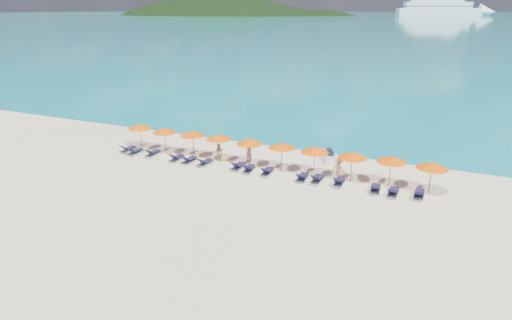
% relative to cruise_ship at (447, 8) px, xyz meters
% --- Properties ---
extents(ground, '(1400.00, 1400.00, 0.00)m').
position_rel_cruise_ship_xyz_m(ground, '(-3.69, -616.71, -9.10)').
color(ground, beige).
extents(sea, '(1600.00, 1300.00, 0.01)m').
position_rel_cruise_ship_xyz_m(sea, '(-3.69, 43.29, -9.09)').
color(sea, '#1FA9B2').
rests_on(sea, ground).
extents(headland_main, '(374.00, 242.00, 126.50)m').
position_rel_cruise_ship_xyz_m(headland_main, '(-303.69, -76.71, -47.10)').
color(headland_main, black).
rests_on(headland_main, ground).
extents(headland_small, '(162.00, 126.00, 85.50)m').
position_rel_cruise_ship_xyz_m(headland_small, '(-153.69, -56.71, -44.10)').
color(headland_small, black).
rests_on(headland_small, ground).
extents(cruise_ship, '(124.40, 63.74, 34.97)m').
position_rel_cruise_ship_xyz_m(cruise_ship, '(0.00, 0.00, 0.00)').
color(cruise_ship, white).
rests_on(cruise_ship, ground).
extents(jetski, '(1.77, 2.61, 0.87)m').
position_rel_cruise_ship_xyz_m(jetski, '(0.48, -608.33, -8.74)').
color(jetski, silver).
rests_on(jetski, ground).
extents(beachgoer_a, '(0.57, 0.38, 1.54)m').
position_rel_cruise_ship_xyz_m(beachgoer_a, '(-5.36, -611.26, -8.33)').
color(beachgoer_a, tan).
rests_on(beachgoer_a, ground).
extents(beachgoer_b, '(0.77, 0.52, 1.47)m').
position_rel_cruise_ship_xyz_m(beachgoer_b, '(-7.62, -612.17, -8.37)').
color(beachgoer_b, tan).
rests_on(beachgoer_b, ground).
extents(beachgoer_c, '(1.13, 0.77, 1.61)m').
position_rel_cruise_ship_xyz_m(beachgoer_c, '(2.06, -612.04, -8.30)').
color(beachgoer_c, tan).
rests_on(beachgoer_c, ground).
extents(umbrella_0, '(2.10, 2.10, 2.28)m').
position_rel_cruise_ship_xyz_m(umbrella_0, '(-15.49, -611.90, -7.08)').
color(umbrella_0, black).
rests_on(umbrella_0, ground).
extents(umbrella_1, '(2.10, 2.10, 2.28)m').
position_rel_cruise_ship_xyz_m(umbrella_1, '(-12.80, -612.10, -7.08)').
color(umbrella_1, black).
rests_on(umbrella_1, ground).
extents(umbrella_2, '(2.10, 2.10, 2.28)m').
position_rel_cruise_ship_xyz_m(umbrella_2, '(-10.16, -611.91, -7.08)').
color(umbrella_2, black).
rests_on(umbrella_2, ground).
extents(umbrella_3, '(2.10, 2.10, 2.28)m').
position_rel_cruise_ship_xyz_m(umbrella_3, '(-7.71, -611.95, -7.08)').
color(umbrella_3, black).
rests_on(umbrella_3, ground).
extents(umbrella_4, '(2.10, 2.10, 2.28)m').
position_rel_cruise_ship_xyz_m(umbrella_4, '(-4.94, -612.08, -7.08)').
color(umbrella_4, black).
rests_on(umbrella_4, ground).
extents(umbrella_5, '(2.10, 2.10, 2.28)m').
position_rel_cruise_ship_xyz_m(umbrella_5, '(-2.31, -612.02, -7.08)').
color(umbrella_5, black).
rests_on(umbrella_5, ground).
extents(umbrella_6, '(2.10, 2.10, 2.28)m').
position_rel_cruise_ship_xyz_m(umbrella_6, '(0.24, -612.01, -7.08)').
color(umbrella_6, black).
rests_on(umbrella_6, ground).
extents(umbrella_7, '(2.10, 2.10, 2.28)m').
position_rel_cruise_ship_xyz_m(umbrella_7, '(3.01, -612.12, -7.08)').
color(umbrella_7, black).
rests_on(umbrella_7, ground).
extents(umbrella_8, '(2.10, 2.10, 2.28)m').
position_rel_cruise_ship_xyz_m(umbrella_8, '(5.64, -611.90, -7.08)').
color(umbrella_8, black).
rests_on(umbrella_8, ground).
extents(umbrella_9, '(2.10, 2.10, 2.28)m').
position_rel_cruise_ship_xyz_m(umbrella_9, '(8.23, -612.09, -7.08)').
color(umbrella_9, black).
rests_on(umbrella_9, ground).
extents(lounger_0, '(0.79, 1.75, 0.66)m').
position_rel_cruise_ship_xyz_m(lounger_0, '(-16.04, -613.11, -8.86)').
color(lounger_0, silver).
rests_on(lounger_0, ground).
extents(lounger_1, '(0.70, 1.73, 0.66)m').
position_rel_cruise_ship_xyz_m(lounger_1, '(-15.02, -613.43, -8.86)').
color(lounger_1, silver).
rests_on(lounger_1, ground).
extents(lounger_2, '(0.62, 1.70, 0.66)m').
position_rel_cruise_ship_xyz_m(lounger_2, '(-13.41, -613.15, -8.86)').
color(lounger_2, silver).
rests_on(lounger_2, ground).
extents(lounger_3, '(0.64, 1.71, 0.66)m').
position_rel_cruise_ship_xyz_m(lounger_3, '(-10.89, -613.36, -8.86)').
color(lounger_3, silver).
rests_on(lounger_3, ground).
extents(lounger_4, '(0.75, 1.74, 0.66)m').
position_rel_cruise_ship_xyz_m(lounger_4, '(-9.68, -613.41, -8.86)').
color(lounger_4, silver).
rests_on(lounger_4, ground).
extents(lounger_5, '(0.79, 1.76, 0.66)m').
position_rel_cruise_ship_xyz_m(lounger_5, '(-8.25, -613.36, -8.86)').
color(lounger_5, silver).
rests_on(lounger_5, ground).
extents(lounger_6, '(0.68, 1.72, 0.66)m').
position_rel_cruise_ship_xyz_m(lounger_6, '(-5.48, -613.08, -8.86)').
color(lounger_6, silver).
rests_on(lounger_6, ground).
extents(lounger_7, '(0.78, 1.75, 0.66)m').
position_rel_cruise_ship_xyz_m(lounger_7, '(-4.47, -613.25, -8.86)').
color(lounger_7, silver).
rests_on(lounger_7, ground).
extents(lounger_8, '(0.69, 1.73, 0.66)m').
position_rel_cruise_ship_xyz_m(lounger_8, '(-2.99, -613.21, -8.86)').
color(lounger_8, silver).
rests_on(lounger_8, ground).
extents(lounger_9, '(0.65, 1.71, 0.66)m').
position_rel_cruise_ship_xyz_m(lounger_9, '(-0.24, -613.30, -8.86)').
color(lounger_9, silver).
rests_on(lounger_9, ground).
extents(lounger_10, '(0.67, 1.72, 0.66)m').
position_rel_cruise_ship_xyz_m(lounger_10, '(0.84, -613.18, -8.86)').
color(lounger_10, silver).
rests_on(lounger_10, ground).
extents(lounger_11, '(0.63, 1.70, 0.66)m').
position_rel_cruise_ship_xyz_m(lounger_11, '(2.39, -613.07, -8.86)').
color(lounger_11, silver).
rests_on(lounger_11, ground).
extents(lounger_12, '(0.74, 1.74, 0.66)m').
position_rel_cruise_ship_xyz_m(lounger_12, '(4.92, -613.24, -8.86)').
color(lounger_12, silver).
rests_on(lounger_12, ground).
extents(lounger_13, '(0.69, 1.72, 0.66)m').
position_rel_cruise_ship_xyz_m(lounger_13, '(6.08, -613.36, -8.86)').
color(lounger_13, silver).
rests_on(lounger_13, ground).
extents(lounger_14, '(0.64, 1.71, 0.66)m').
position_rel_cruise_ship_xyz_m(lounger_14, '(7.68, -613.05, -8.86)').
color(lounger_14, silver).
rests_on(lounger_14, ground).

